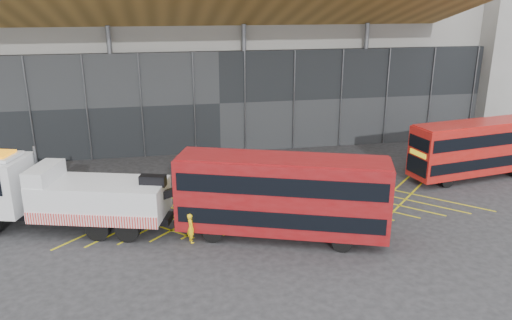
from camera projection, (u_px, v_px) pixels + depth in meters
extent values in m
plane|color=#252527|center=(211.00, 209.00, 29.45)|extent=(120.00, 120.00, 0.00)
cube|color=yellow|center=(128.00, 216.00, 28.58)|extent=(7.16, 7.16, 0.01)
cube|color=yellow|center=(128.00, 216.00, 28.58)|extent=(7.16, 7.16, 0.01)
cube|color=yellow|center=(156.00, 213.00, 28.87)|extent=(7.16, 7.16, 0.01)
cube|color=yellow|center=(156.00, 213.00, 28.87)|extent=(7.16, 7.16, 0.01)
cube|color=yellow|center=(184.00, 211.00, 29.16)|extent=(7.16, 7.16, 0.01)
cube|color=yellow|center=(184.00, 211.00, 29.16)|extent=(7.16, 7.16, 0.01)
cube|color=yellow|center=(211.00, 209.00, 29.45)|extent=(7.16, 7.16, 0.01)
cube|color=yellow|center=(211.00, 209.00, 29.45)|extent=(7.16, 7.16, 0.01)
cube|color=yellow|center=(238.00, 207.00, 29.74)|extent=(7.16, 7.16, 0.01)
cube|color=yellow|center=(238.00, 207.00, 29.74)|extent=(7.16, 7.16, 0.01)
cube|color=yellow|center=(264.00, 205.00, 30.03)|extent=(7.16, 7.16, 0.01)
cube|color=yellow|center=(264.00, 205.00, 30.03)|extent=(7.16, 7.16, 0.01)
cube|color=yellow|center=(290.00, 203.00, 30.32)|extent=(7.16, 7.16, 0.01)
cube|color=yellow|center=(290.00, 203.00, 30.32)|extent=(7.16, 7.16, 0.01)
cube|color=yellow|center=(315.00, 201.00, 30.61)|extent=(7.16, 7.16, 0.01)
cube|color=yellow|center=(315.00, 201.00, 30.61)|extent=(7.16, 7.16, 0.01)
cube|color=yellow|center=(340.00, 199.00, 30.90)|extent=(7.16, 7.16, 0.01)
cube|color=yellow|center=(340.00, 199.00, 30.90)|extent=(7.16, 7.16, 0.01)
cube|color=yellow|center=(364.00, 197.00, 31.19)|extent=(7.16, 7.16, 0.01)
cube|color=yellow|center=(364.00, 197.00, 31.19)|extent=(7.16, 7.16, 0.01)
cube|color=yellow|center=(388.00, 196.00, 31.48)|extent=(7.16, 7.16, 0.01)
cube|color=yellow|center=(388.00, 196.00, 31.48)|extent=(7.16, 7.16, 0.01)
cube|color=yellow|center=(411.00, 194.00, 31.77)|extent=(7.16, 7.16, 0.01)
cube|color=yellow|center=(411.00, 194.00, 31.77)|extent=(7.16, 7.16, 0.01)
cube|color=gray|center=(208.00, 32.00, 44.76)|extent=(55.00, 14.00, 18.00)
cube|color=black|center=(219.00, 102.00, 39.49)|extent=(55.00, 0.80, 8.00)
cube|color=olive|center=(194.00, 4.00, 33.35)|extent=(40.00, 11.93, 4.07)
cylinder|color=#595B60|center=(114.00, 94.00, 37.54)|extent=(0.36, 0.36, 10.00)
cylinder|color=#595B60|center=(244.00, 90.00, 39.36)|extent=(0.36, 0.36, 10.00)
cylinder|color=#595B60|center=(363.00, 85.00, 41.18)|extent=(0.36, 0.36, 10.00)
cube|color=black|center=(74.00, 215.00, 26.77)|extent=(10.53, 4.06, 0.39)
cube|color=white|center=(2.00, 185.00, 26.60)|extent=(3.37, 3.44, 2.91)
cube|color=orange|center=(1.00, 154.00, 26.05)|extent=(1.34, 1.57, 0.13)
cube|color=white|center=(100.00, 198.00, 26.30)|extent=(7.45, 4.64, 1.79)
cube|color=red|center=(91.00, 221.00, 25.15)|extent=(6.69, 2.01, 0.62)
cube|color=white|center=(44.00, 173.00, 26.16)|extent=(1.83, 2.89, 0.78)
cube|color=black|center=(153.00, 181.00, 25.72)|extent=(1.45, 0.91, 0.56)
cube|color=black|center=(175.00, 192.00, 25.79)|extent=(2.46, 1.06, 1.21)
cylinder|color=black|center=(15.00, 207.00, 28.29)|extent=(1.29, 0.72, 1.23)
cylinder|color=black|center=(128.00, 230.00, 25.41)|extent=(1.29, 0.72, 1.23)
cylinder|color=black|center=(142.00, 211.00, 27.64)|extent=(1.29, 0.72, 1.23)
cylinder|color=#595B60|center=(37.00, 168.00, 27.34)|extent=(0.16, 0.16, 2.46)
cube|color=maroon|center=(282.00, 194.00, 25.30)|extent=(10.90, 5.96, 3.77)
cube|color=black|center=(282.00, 210.00, 25.57)|extent=(10.52, 5.87, 0.83)
cube|color=black|center=(282.00, 178.00, 25.03)|extent=(10.52, 5.87, 0.92)
cube|color=black|center=(181.00, 203.00, 26.34)|extent=(0.80, 2.07, 1.26)
cube|color=black|center=(179.00, 173.00, 25.81)|extent=(0.80, 2.07, 0.92)
cube|color=yellow|center=(180.00, 187.00, 26.05)|extent=(0.64, 1.65, 0.34)
cube|color=maroon|center=(283.00, 159.00, 24.70)|extent=(10.63, 5.70, 0.12)
cylinder|color=black|center=(213.00, 233.00, 25.35)|extent=(1.05, 0.62, 1.01)
cylinder|color=black|center=(222.00, 215.00, 27.40)|extent=(1.05, 0.62, 1.01)
cylinder|color=black|center=(342.00, 242.00, 24.40)|extent=(1.05, 0.62, 1.01)
cylinder|color=black|center=(342.00, 223.00, 26.45)|extent=(1.05, 0.62, 1.01)
cube|color=#AD140F|center=(477.00, 147.00, 34.07)|extent=(9.92, 3.78, 3.42)
cube|color=black|center=(475.00, 158.00, 34.31)|extent=(9.55, 3.78, 0.75)
cube|color=black|center=(478.00, 136.00, 33.82)|extent=(9.55, 3.78, 0.84)
cube|color=black|center=(417.00, 166.00, 32.69)|extent=(0.38, 1.96, 1.14)
cube|color=black|center=(419.00, 143.00, 32.22)|extent=(0.38, 1.96, 0.84)
cube|color=yellow|center=(418.00, 154.00, 32.43)|extent=(0.31, 1.56, 0.31)
cube|color=#AD140F|center=(480.00, 123.00, 33.53)|extent=(9.70, 3.57, 0.11)
cylinder|color=black|center=(447.00, 181.00, 32.71)|extent=(0.95, 0.41, 0.92)
cylinder|color=black|center=(428.00, 172.00, 34.44)|extent=(0.95, 0.41, 0.92)
cylinder|color=black|center=(494.00, 162.00, 36.39)|extent=(0.95, 0.41, 0.92)
imported|color=yellow|center=(191.00, 228.00, 25.27)|extent=(0.50, 0.65, 1.58)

